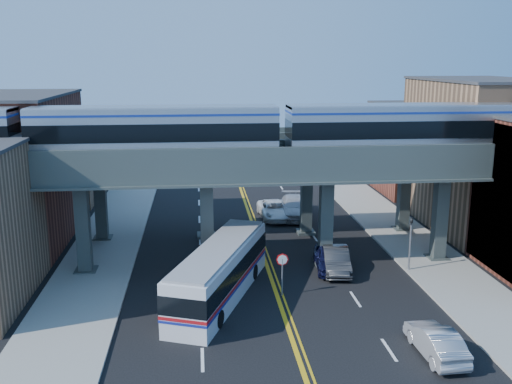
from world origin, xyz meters
TOP-DOWN VIEW (x-y plane):
  - ground at (0.00, 0.00)m, footprint 120.00×120.00m
  - sidewalk_west at (-11.50, 10.00)m, footprint 5.00×70.00m
  - sidewalk_east at (11.50, 10.00)m, footprint 5.00×70.00m
  - building_west_b at (-18.50, 16.00)m, footprint 8.00×14.00m
  - building_west_c at (-18.50, 29.00)m, footprint 8.00×10.00m
  - building_east_b at (18.50, 16.00)m, footprint 8.00×14.00m
  - building_east_c at (18.50, 29.00)m, footprint 8.00×10.00m
  - mural_panel at (14.55, 4.00)m, footprint 0.10×9.50m
  - elevated_viaduct_near at (0.00, 8.00)m, footprint 52.00×3.60m
  - elevated_viaduct_far at (0.00, 15.00)m, footprint 52.00×3.60m
  - transit_train at (-7.13, 8.00)m, footprint 47.77×3.00m
  - stop_sign at (0.30, 3.00)m, footprint 0.76×0.09m
  - traffic_signal at (9.20, 6.00)m, footprint 0.15×0.18m
  - transit_bus at (-3.37, 3.10)m, footprint 6.57×11.84m
  - car_lane_a at (4.06, 6.91)m, footprint 2.29×4.79m
  - car_lane_b at (4.43, 6.61)m, footprint 2.29×4.93m
  - car_lane_c at (2.10, 19.80)m, footprint 2.75×5.50m
  - car_lane_d at (3.96, 20.09)m, footprint 3.12×6.33m
  - car_parked_curb at (6.50, -4.70)m, footprint 1.66×4.41m

SIDE VIEW (x-z plane):
  - ground at x=0.00m, z-range 0.00..0.00m
  - sidewalk_west at x=-11.50m, z-range 0.00..0.16m
  - sidewalk_east at x=11.50m, z-range 0.00..0.16m
  - car_parked_curb at x=6.50m, z-range 0.00..1.44m
  - car_lane_c at x=2.10m, z-range 0.00..1.50m
  - car_lane_b at x=4.43m, z-range 0.00..1.56m
  - car_lane_a at x=4.06m, z-range 0.00..1.58m
  - car_lane_d at x=3.96m, z-range 0.00..1.77m
  - transit_bus at x=-3.37m, z-range 0.04..3.05m
  - stop_sign at x=0.30m, z-range 0.44..3.07m
  - traffic_signal at x=9.20m, z-range 0.25..4.35m
  - building_west_c at x=-18.50m, z-range 0.00..8.00m
  - building_east_c at x=18.50m, z-range 0.00..9.00m
  - mural_panel at x=14.55m, z-range 0.00..9.50m
  - building_west_b at x=-18.50m, z-range 0.00..11.00m
  - building_east_b at x=18.50m, z-range 0.00..12.00m
  - elevated_viaduct_near at x=0.00m, z-range 2.77..10.17m
  - elevated_viaduct_far at x=0.00m, z-range 2.77..10.17m
  - transit_train at x=-7.13m, z-range 7.54..11.03m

